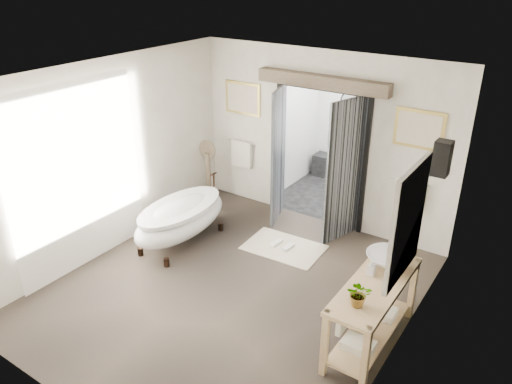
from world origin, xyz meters
TOP-DOWN VIEW (x-y plane):
  - ground_plane at (0.00, 0.00)m, footprint 5.00×5.00m
  - room_shell at (-0.04, -0.13)m, footprint 4.52×5.02m
  - shower_room at (0.00, 3.99)m, footprint 2.22×2.01m
  - back_wall_dressing at (0.00, 2.32)m, footprint 3.82×0.79m
  - clawfoot_tub at (-1.41, 0.57)m, footprint 0.83×1.85m
  - vanity at (1.95, 0.05)m, footprint 0.57×1.60m
  - pedestal_mirror at (-1.97, 1.96)m, footprint 0.36×0.23m
  - rug at (0.03, 1.34)m, footprint 1.24×0.86m
  - slippers at (-0.00, 1.34)m, footprint 0.33×0.24m
  - basin at (1.96, 0.46)m, footprint 0.66×0.66m
  - plant at (1.97, -0.41)m, footprint 0.32×0.31m
  - soap_bottle_a at (1.86, 0.20)m, footprint 0.08×0.08m
  - soap_bottle_b at (1.88, 0.72)m, footprint 0.18×0.18m

SIDE VIEW (x-z plane):
  - ground_plane at x=0.00m, z-range 0.00..0.00m
  - rug at x=0.03m, z-range 0.00..0.01m
  - slippers at x=0.00m, z-range 0.01..0.06m
  - clawfoot_tub at x=-1.41m, z-range -0.01..0.89m
  - vanity at x=1.95m, z-range 0.08..0.93m
  - pedestal_mirror at x=-1.97m, z-range -0.09..1.13m
  - shower_room at x=0.00m, z-range -0.35..2.16m
  - basin at x=1.96m, z-range 0.85..1.03m
  - soap_bottle_a at x=1.86m, z-range 0.85..1.03m
  - soap_bottle_b at x=1.88m, z-range 0.85..1.03m
  - plant at x=1.97m, z-range 0.85..1.14m
  - back_wall_dressing at x=0.00m, z-range 0.30..2.82m
  - room_shell at x=-0.04m, z-range 0.40..3.31m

